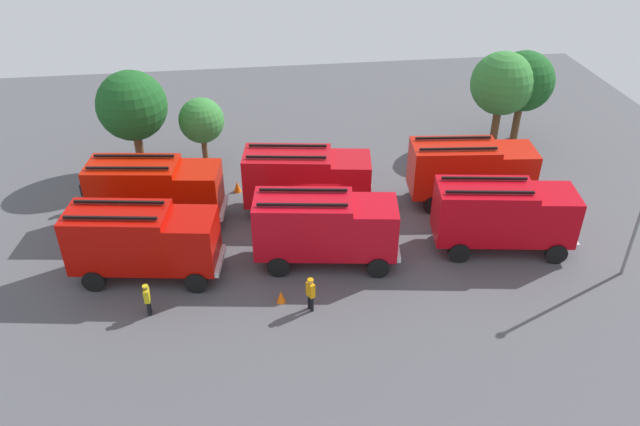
# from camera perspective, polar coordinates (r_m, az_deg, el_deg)

# --- Properties ---
(ground_plane) EXTENTS (54.77, 54.77, 0.00)m
(ground_plane) POSITION_cam_1_polar(r_m,az_deg,el_deg) (33.91, 0.00, -1.99)
(ground_plane) COLOR #4C4C51
(fire_truck_0) EXTENTS (7.49, 3.64, 3.88)m
(fire_truck_0) POSITION_cam_1_polar(r_m,az_deg,el_deg) (30.98, -15.95, -2.34)
(fire_truck_0) COLOR #AF0A03
(fire_truck_0) RESTS_ON ground
(fire_truck_1) EXTENTS (7.48, 3.59, 3.88)m
(fire_truck_1) POSITION_cam_1_polar(r_m,az_deg,el_deg) (30.72, 0.41, -1.22)
(fire_truck_1) COLOR #BC0916
(fire_truck_1) RESTS_ON ground
(fire_truck_2) EXTENTS (7.48, 3.61, 3.88)m
(fire_truck_2) POSITION_cam_1_polar(r_m,az_deg,el_deg) (33.04, 16.43, -0.05)
(fire_truck_2) COLOR #B90610
(fire_truck_2) RESTS_ON ground
(fire_truck_3) EXTENTS (7.46, 3.54, 3.88)m
(fire_truck_3) POSITION_cam_1_polar(r_m,az_deg,el_deg) (34.97, -14.88, 2.14)
(fire_truck_3) COLOR #B11202
(fire_truck_3) RESTS_ON ground
(fire_truck_4) EXTENTS (7.48, 3.62, 3.88)m
(fire_truck_4) POSITION_cam_1_polar(r_m,az_deg,el_deg) (34.86, -1.25, 3.22)
(fire_truck_4) COLOR #B10D15
(fire_truck_4) RESTS_ON ground
(fire_truck_5) EXTENTS (7.40, 3.32, 3.88)m
(fire_truck_5) POSITION_cam_1_polar(r_m,az_deg,el_deg) (36.80, 13.62, 3.93)
(fire_truck_5) COLOR #BC1609
(fire_truck_5) RESTS_ON ground
(firefighter_0) EXTENTS (0.41, 0.48, 1.77)m
(firefighter_0) POSITION_cam_1_polar(r_m,az_deg,el_deg) (28.45, -0.87, -7.32)
(firefighter_0) COLOR black
(firefighter_0) RESTS_ON ground
(firefighter_1) EXTENTS (0.27, 0.42, 1.64)m
(firefighter_1) POSITION_cam_1_polar(r_m,az_deg,el_deg) (29.34, -15.53, -7.54)
(firefighter_1) COLOR black
(firefighter_1) RESTS_ON ground
(firefighter_2) EXTENTS (0.47, 0.35, 1.81)m
(firefighter_2) POSITION_cam_1_polar(r_m,az_deg,el_deg) (38.10, -20.73, 1.72)
(firefighter_2) COLOR black
(firefighter_2) RESTS_ON ground
(tree_0) EXTENTS (4.26, 4.26, 6.60)m
(tree_0) POSITION_cam_1_polar(r_m,az_deg,el_deg) (39.85, -16.85, 9.37)
(tree_0) COLOR brown
(tree_0) RESTS_ON ground
(tree_1) EXTENTS (2.88, 2.88, 4.46)m
(tree_1) POSITION_cam_1_polar(r_m,az_deg,el_deg) (40.43, -10.80, 8.31)
(tree_1) COLOR brown
(tree_1) RESTS_ON ground
(tree_2) EXTENTS (4.18, 4.18, 6.48)m
(tree_2) POSITION_cam_1_polar(r_m,az_deg,el_deg) (43.55, 16.35, 11.29)
(tree_2) COLOR brown
(tree_2) RESTS_ON ground
(tree_3) EXTENTS (4.05, 4.05, 6.28)m
(tree_3) POSITION_cam_1_polar(r_m,az_deg,el_deg) (44.77, 18.17, 11.38)
(tree_3) COLOR brown
(tree_3) RESTS_ON ground
(traffic_cone_0) EXTENTS (0.47, 0.47, 0.67)m
(traffic_cone_0) POSITION_cam_1_polar(r_m,az_deg,el_deg) (37.97, -7.58, 2.41)
(traffic_cone_0) COLOR #F2600C
(traffic_cone_0) RESTS_ON ground
(traffic_cone_1) EXTENTS (0.43, 0.43, 0.62)m
(traffic_cone_1) POSITION_cam_1_polar(r_m,az_deg,el_deg) (29.37, -3.59, -7.64)
(traffic_cone_1) COLOR #F2600C
(traffic_cone_1) RESTS_ON ground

